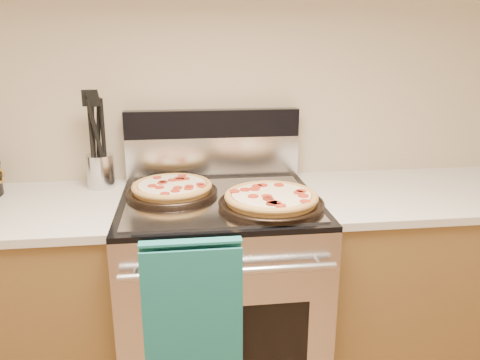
{
  "coord_description": "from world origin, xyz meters",
  "views": [
    {
      "loc": [
        -0.14,
        -0.06,
        1.51
      ],
      "look_at": [
        0.07,
        1.55,
        1.02
      ],
      "focal_mm": 35.0,
      "sensor_mm": 36.0,
      "label": 1
    }
  ],
  "objects": [
    {
      "name": "range_body",
      "position": [
        0.0,
        1.65,
        0.45
      ],
      "size": [
        0.76,
        0.68,
        0.9
      ],
      "primitive_type": "cube",
      "color": "#B7B7BC",
      "rests_on": "ground"
    },
    {
      "name": "foil_sheet",
      "position": [
        0.0,
        1.62,
        0.92
      ],
      "size": [
        0.7,
        0.55,
        0.01
      ],
      "primitive_type": "cube",
      "color": "gray",
      "rests_on": "cooktop"
    },
    {
      "name": "wall_back",
      "position": [
        0.0,
        2.0,
        1.35
      ],
      "size": [
        4.0,
        0.0,
        4.0
      ],
      "primitive_type": "plane",
      "rotation": [
        1.57,
        0.0,
        0.0
      ],
      "color": "#C2AE8C",
      "rests_on": "ground"
    },
    {
      "name": "backsplash_upper",
      "position": [
        0.0,
        1.96,
        1.16
      ],
      "size": [
        0.76,
        0.06,
        0.12
      ],
      "primitive_type": "cube",
      "color": "black",
      "rests_on": "backsplash_lower"
    },
    {
      "name": "countertop_right",
      "position": [
        0.88,
        1.68,
        0.9
      ],
      "size": [
        1.02,
        0.64,
        0.03
      ],
      "primitive_type": "cube",
      "color": "#BCB6A9",
      "rests_on": "cabinet_right"
    },
    {
      "name": "pepperoni_pizza_front",
      "position": [
        0.18,
        1.52,
        0.95
      ],
      "size": [
        0.46,
        0.46,
        0.05
      ],
      "primitive_type": null,
      "rotation": [
        0.0,
        0.0,
        -0.24
      ],
      "color": "#A77433",
      "rests_on": "foil_sheet"
    },
    {
      "name": "utensil_crock",
      "position": [
        -0.48,
        1.89,
        0.98
      ],
      "size": [
        0.14,
        0.14,
        0.14
      ],
      "primitive_type": "cylinder",
      "rotation": [
        0.0,
        0.0,
        -0.34
      ],
      "color": "silver",
      "rests_on": "countertop_left"
    },
    {
      "name": "cabinet_right",
      "position": [
        0.88,
        1.68,
        0.44
      ],
      "size": [
        1.0,
        0.62,
        0.88
      ],
      "primitive_type": "cube",
      "color": "brown",
      "rests_on": "ground"
    },
    {
      "name": "cabinet_left",
      "position": [
        -0.88,
        1.68,
        0.44
      ],
      "size": [
        1.0,
        0.62,
        0.88
      ],
      "primitive_type": "cube",
      "color": "brown",
      "rests_on": "ground"
    },
    {
      "name": "dish_towel",
      "position": [
        -0.12,
        1.27,
        0.7
      ],
      "size": [
        0.32,
        0.05,
        0.42
      ],
      "primitive_type": null,
      "color": "#175A76",
      "rests_on": "oven_handle"
    },
    {
      "name": "cooktop",
      "position": [
        0.0,
        1.65,
        0.91
      ],
      "size": [
        0.76,
        0.68,
        0.02
      ],
      "primitive_type": "cube",
      "color": "black",
      "rests_on": "range_body"
    },
    {
      "name": "pepperoni_pizza_back",
      "position": [
        -0.18,
        1.7,
        0.95
      ],
      "size": [
        0.42,
        0.42,
        0.05
      ],
      "primitive_type": null,
      "rotation": [
        0.0,
        0.0,
        0.23
      ],
      "color": "#A77433",
      "rests_on": "foil_sheet"
    },
    {
      "name": "backsplash_lower",
      "position": [
        0.0,
        1.96,
        1.01
      ],
      "size": [
        0.76,
        0.06,
        0.18
      ],
      "primitive_type": "cube",
      "color": "silver",
      "rests_on": "cooktop"
    },
    {
      "name": "oven_window",
      "position": [
        0.0,
        1.31,
        0.45
      ],
      "size": [
        0.56,
        0.01,
        0.4
      ],
      "primitive_type": "cube",
      "color": "black",
      "rests_on": "range_body"
    },
    {
      "name": "oven_handle",
      "position": [
        0.0,
        1.27,
        0.8
      ],
      "size": [
        0.7,
        0.03,
        0.03
      ],
      "primitive_type": "cylinder",
      "rotation": [
        0.0,
        1.57,
        0.0
      ],
      "color": "silver",
      "rests_on": "range_body"
    }
  ]
}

